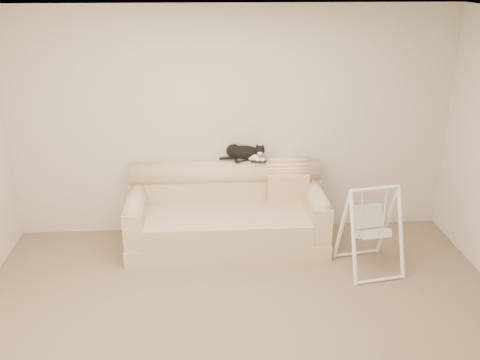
{
  "coord_description": "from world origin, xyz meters",
  "views": [
    {
      "loc": [
        -0.3,
        -3.85,
        2.92
      ],
      "look_at": [
        0.04,
        1.27,
        0.9
      ],
      "focal_mm": 40.0,
      "sensor_mm": 36.0,
      "label": 1
    }
  ],
  "objects_px": {
    "remote_b": "(258,161)",
    "remote_a": "(242,160)",
    "sofa": "(227,214)",
    "baby_swing": "(371,228)",
    "tuxedo_cat": "(244,152)"
  },
  "relations": [
    {
      "from": "sofa",
      "to": "baby_swing",
      "type": "relative_size",
      "value": 2.38
    },
    {
      "from": "sofa",
      "to": "remote_b",
      "type": "xyz_separation_m",
      "value": [
        0.37,
        0.21,
        0.56
      ]
    },
    {
      "from": "remote_b",
      "to": "sofa",
      "type": "bearing_deg",
      "value": -151.12
    },
    {
      "from": "remote_a",
      "to": "sofa",
      "type": "bearing_deg",
      "value": -128.71
    },
    {
      "from": "remote_b",
      "to": "tuxedo_cat",
      "type": "height_order",
      "value": "tuxedo_cat"
    },
    {
      "from": "tuxedo_cat",
      "to": "baby_swing",
      "type": "xyz_separation_m",
      "value": [
        1.23,
        -0.92,
        -0.54
      ]
    },
    {
      "from": "remote_a",
      "to": "remote_b",
      "type": "xyz_separation_m",
      "value": [
        0.18,
        -0.03,
        -0.0
      ]
    },
    {
      "from": "tuxedo_cat",
      "to": "baby_swing",
      "type": "relative_size",
      "value": 0.56
    },
    {
      "from": "sofa",
      "to": "remote_b",
      "type": "relative_size",
      "value": 12.53
    },
    {
      "from": "sofa",
      "to": "remote_a",
      "type": "distance_m",
      "value": 0.64
    },
    {
      "from": "baby_swing",
      "to": "remote_a",
      "type": "bearing_deg",
      "value": 144.52
    },
    {
      "from": "remote_b",
      "to": "remote_a",
      "type": "bearing_deg",
      "value": 170.62
    },
    {
      "from": "remote_a",
      "to": "baby_swing",
      "type": "distance_m",
      "value": 1.61
    },
    {
      "from": "sofa",
      "to": "remote_a",
      "type": "relative_size",
      "value": 12.27
    },
    {
      "from": "remote_a",
      "to": "remote_b",
      "type": "height_order",
      "value": "remote_a"
    }
  ]
}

